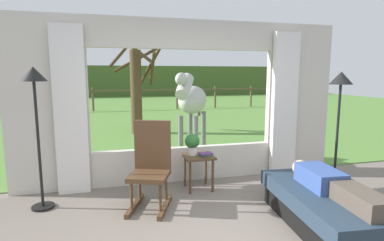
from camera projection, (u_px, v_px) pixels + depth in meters
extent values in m
cube|color=beige|center=(47.00, 106.00, 4.39)|extent=(1.15, 0.12, 2.55)
cube|color=beige|center=(297.00, 100.00, 5.39)|extent=(1.15, 0.12, 2.55)
cube|color=beige|center=(185.00, 163.00, 5.04)|extent=(2.90, 0.12, 0.55)
cube|color=beige|center=(185.00, 34.00, 4.74)|extent=(2.90, 0.12, 0.45)
cube|color=silver|center=(71.00, 111.00, 4.35)|extent=(0.44, 0.10, 2.40)
cube|color=silver|center=(284.00, 105.00, 5.19)|extent=(0.44, 0.10, 2.40)
cube|color=#568438|center=(136.00, 109.00, 15.52)|extent=(36.00, 21.68, 0.02)
cube|color=#435A28|center=(126.00, 81.00, 24.77)|extent=(36.00, 2.00, 2.40)
cube|color=black|center=(326.00, 216.00, 3.49)|extent=(0.97, 1.64, 0.24)
cube|color=#233342|center=(327.00, 199.00, 3.46)|extent=(1.06, 1.78, 0.18)
cube|color=#334C8C|center=(320.00, 177.00, 3.58)|extent=(0.40, 0.63, 0.22)
cube|color=#4C4238|center=(359.00, 199.00, 3.01)|extent=(0.34, 0.70, 0.18)
sphere|color=tan|center=(300.00, 168.00, 3.95)|extent=(0.20, 0.20, 0.20)
cube|color=#4C331E|center=(149.00, 176.00, 3.91)|extent=(0.62, 0.62, 0.06)
cube|color=#4C331E|center=(153.00, 146.00, 4.07)|extent=(0.47, 0.23, 0.68)
cube|color=#4C331E|center=(135.00, 205.00, 4.00)|extent=(0.30, 0.66, 0.06)
cube|color=#4C331E|center=(165.00, 207.00, 3.95)|extent=(0.30, 0.66, 0.06)
cylinder|color=#4C331E|center=(132.00, 196.00, 3.79)|extent=(0.04, 0.04, 0.38)
cylinder|color=#4C331E|center=(160.00, 197.00, 3.75)|extent=(0.04, 0.04, 0.38)
cylinder|color=#4C331E|center=(140.00, 186.00, 4.14)|extent=(0.04, 0.04, 0.38)
cylinder|color=#4C331E|center=(166.00, 187.00, 4.10)|extent=(0.04, 0.04, 0.38)
cube|color=#4C331E|center=(198.00, 156.00, 4.59)|extent=(0.44, 0.44, 0.03)
cylinder|color=#4C331E|center=(190.00, 178.00, 4.42)|extent=(0.04, 0.04, 0.49)
cylinder|color=#4C331E|center=(213.00, 176.00, 4.51)|extent=(0.04, 0.04, 0.49)
cylinder|color=#4C331E|center=(185.00, 171.00, 4.75)|extent=(0.04, 0.04, 0.49)
cylinder|color=#4C331E|center=(206.00, 169.00, 4.83)|extent=(0.04, 0.04, 0.49)
cylinder|color=silver|center=(192.00, 151.00, 4.62)|extent=(0.14, 0.14, 0.12)
sphere|color=#2D6B2D|center=(192.00, 141.00, 4.60)|extent=(0.22, 0.22, 0.22)
cube|color=#337247|center=(205.00, 155.00, 4.56)|extent=(0.19, 0.13, 0.02)
cube|color=#59336B|center=(206.00, 154.00, 4.55)|extent=(0.20, 0.16, 0.02)
cylinder|color=black|center=(43.00, 207.00, 4.00)|extent=(0.28, 0.28, 0.03)
cylinder|color=black|center=(39.00, 146.00, 3.88)|extent=(0.04, 0.04, 1.63)
cone|color=black|center=(33.00, 74.00, 3.75)|extent=(0.32, 0.32, 0.18)
cylinder|color=black|center=(333.00, 190.00, 4.56)|extent=(0.28, 0.28, 0.03)
cylinder|color=black|center=(337.00, 139.00, 4.45)|extent=(0.04, 0.04, 1.58)
cone|color=black|center=(341.00, 78.00, 4.32)|extent=(0.32, 0.32, 0.18)
ellipsoid|color=#B2B2AD|center=(193.00, 100.00, 6.70)|extent=(1.07, 1.36, 0.60)
cylinder|color=#B2B2AD|center=(185.00, 86.00, 6.00)|extent=(0.51, 0.65, 0.53)
ellipsoid|color=#B2B2AD|center=(181.00, 79.00, 5.75)|extent=(0.40, 0.52, 0.24)
cube|color=slate|center=(186.00, 85.00, 6.08)|extent=(0.27, 0.42, 0.32)
cylinder|color=slate|center=(198.00, 104.00, 7.30)|extent=(0.14, 0.14, 0.55)
cylinder|color=slate|center=(196.00, 136.00, 6.37)|extent=(0.11, 0.11, 0.85)
cylinder|color=slate|center=(181.00, 136.00, 6.44)|extent=(0.11, 0.11, 0.85)
cylinder|color=slate|center=(203.00, 130.00, 7.18)|extent=(0.11, 0.11, 0.85)
cylinder|color=slate|center=(190.00, 129.00, 7.25)|extent=(0.11, 0.11, 0.85)
cylinder|color=#4C3823|center=(136.00, 92.00, 8.86)|extent=(0.32, 0.32, 2.38)
cylinder|color=#47331E|center=(126.00, 48.00, 9.08)|extent=(1.05, 0.56, 1.17)
cylinder|color=#47331E|center=(152.00, 69.00, 8.87)|extent=(0.10, 1.08, 0.95)
cylinder|color=#47331E|center=(150.00, 67.00, 9.12)|extent=(0.64, 0.92, 1.15)
cylinder|color=#47331E|center=(137.00, 59.00, 9.24)|extent=(1.37, 0.29, 0.79)
cylinder|color=#47331E|center=(132.00, 47.00, 8.23)|extent=(1.06, 0.37, 0.84)
cylinder|color=brown|center=(46.00, 100.00, 13.85)|extent=(0.10, 0.10, 1.10)
cylinder|color=brown|center=(93.00, 99.00, 14.35)|extent=(0.10, 0.10, 1.10)
cylinder|color=brown|center=(136.00, 99.00, 14.84)|extent=(0.10, 0.10, 1.10)
cylinder|color=brown|center=(177.00, 98.00, 15.34)|extent=(0.10, 0.10, 1.10)
cylinder|color=brown|center=(215.00, 97.00, 15.83)|extent=(0.10, 0.10, 1.10)
cylinder|color=brown|center=(251.00, 96.00, 16.33)|extent=(0.10, 0.10, 1.10)
cylinder|color=brown|center=(285.00, 96.00, 16.82)|extent=(0.10, 0.10, 1.10)
cube|color=brown|center=(136.00, 90.00, 14.78)|extent=(16.00, 0.06, 0.08)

